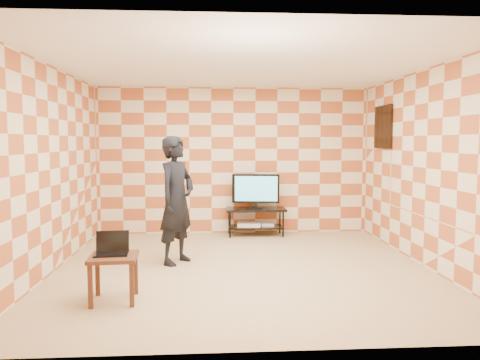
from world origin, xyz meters
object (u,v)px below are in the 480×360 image
object	(u,v)px
person	(177,200)
tv_stand	(256,215)
side_table	(114,263)
tv	(256,189)

from	to	relation	value
person	tv_stand	bearing A→B (deg)	-2.11
tv_stand	side_table	bearing A→B (deg)	-118.73
tv_stand	side_table	xyz separation A→B (m)	(-1.86, -3.39, 0.04)
tv	person	world-z (taller)	person
tv_stand	person	world-z (taller)	person
tv	tv_stand	bearing A→B (deg)	97.48
tv_stand	person	xyz separation A→B (m)	(-1.29, -1.84, 0.53)
side_table	tv_stand	bearing A→B (deg)	61.27
tv_stand	person	distance (m)	2.31
tv	person	distance (m)	2.25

